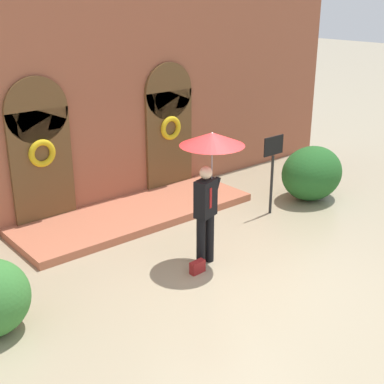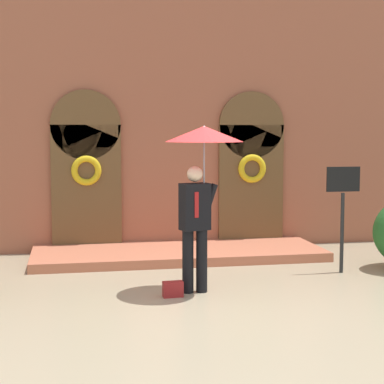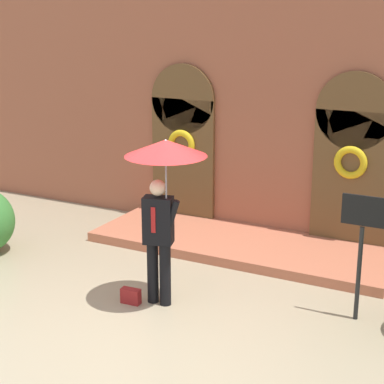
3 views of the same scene
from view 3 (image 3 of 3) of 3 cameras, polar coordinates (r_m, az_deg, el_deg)
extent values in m
plane|color=tan|center=(8.69, -3.76, -11.48)|extent=(80.00, 80.00, 0.00)
cube|color=#9E563D|center=(11.57, 6.97, 9.87)|extent=(14.00, 0.50, 5.60)
cube|color=brown|center=(12.23, -0.79, 2.70)|extent=(1.30, 0.08, 2.40)
cylinder|color=brown|center=(12.02, -0.82, 8.28)|extent=(1.30, 0.08, 1.30)
cube|color=brown|center=(11.12, 13.88, 0.88)|extent=(1.30, 0.08, 2.40)
cylinder|color=brown|center=(10.88, 14.30, 6.99)|extent=(1.30, 0.08, 1.30)
torus|color=gold|center=(12.10, -0.96, 4.25)|extent=(0.56, 0.12, 0.56)
torus|color=gold|center=(10.97, 13.91, 2.56)|extent=(0.56, 0.12, 0.56)
cube|color=#B56346|center=(11.15, 4.39, -4.70)|extent=(5.20, 1.80, 0.16)
cylinder|color=black|center=(9.08, -3.50, -7.11)|extent=(0.16, 0.16, 0.90)
cylinder|color=black|center=(8.98, -2.40, -7.35)|extent=(0.16, 0.16, 0.90)
cube|color=black|center=(8.75, -3.02, -2.52)|extent=(0.45, 0.34, 0.66)
cube|color=#A51919|center=(8.63, -3.47, -2.51)|extent=(0.06, 0.03, 0.36)
sphere|color=beige|center=(8.62, -3.07, 0.38)|extent=(0.22, 0.22, 0.22)
cylinder|color=black|center=(8.62, -1.77, -2.11)|extent=(0.22, 0.09, 0.46)
cylinder|color=gray|center=(8.57, -2.30, 0.01)|extent=(0.02, 0.02, 0.98)
cone|color=red|center=(8.42, -2.35, 3.94)|extent=(1.10, 1.10, 0.22)
cone|color=white|center=(8.42, -2.35, 4.04)|extent=(0.61, 0.61, 0.20)
cube|color=maroon|center=(9.18, -5.46, -9.19)|extent=(0.29, 0.14, 0.22)
cylinder|color=black|center=(8.77, 14.60, -7.05)|extent=(0.06, 0.06, 1.30)
cube|color=black|center=(8.48, 15.00, -1.62)|extent=(0.56, 0.03, 0.40)
camera|label=1|loc=(9.91, -59.73, 11.54)|focal=50.00mm
camera|label=2|loc=(6.42, -74.19, -11.30)|focal=60.00mm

